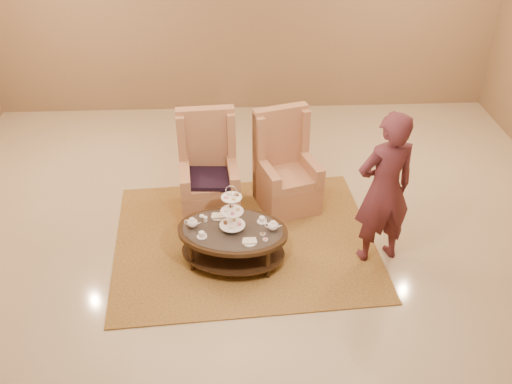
{
  "coord_description": "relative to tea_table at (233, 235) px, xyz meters",
  "views": [
    {
      "loc": [
        -0.24,
        -4.78,
        4.09
      ],
      "look_at": [
        0.0,
        0.2,
        0.79
      ],
      "focal_mm": 40.0,
      "sensor_mm": 36.0,
      "label": 1
    }
  ],
  "objects": [
    {
      "name": "ground",
      "position": [
        0.25,
        -0.03,
        -0.36
      ],
      "size": [
        8.0,
        8.0,
        0.0
      ],
      "primitive_type": "plane",
      "color": "#C4B591",
      "rests_on": "ground"
    },
    {
      "name": "ceiling",
      "position": [
        0.25,
        -0.03,
        -0.36
      ],
      "size": [
        8.0,
        8.0,
        0.02
      ],
      "primitive_type": "cube",
      "color": "silver",
      "rests_on": "ground"
    },
    {
      "name": "wall_back",
      "position": [
        0.25,
        3.97,
        1.39
      ],
      "size": [
        8.0,
        0.04,
        3.5
      ],
      "primitive_type": "cube",
      "color": "#8F704E",
      "rests_on": "ground"
    },
    {
      "name": "rug",
      "position": [
        0.13,
        0.36,
        -0.35
      ],
      "size": [
        3.09,
        2.64,
        0.02
      ],
      "rotation": [
        0.0,
        0.0,
        0.07
      ],
      "color": "olive",
      "rests_on": "ground"
    },
    {
      "name": "tea_table",
      "position": [
        0.0,
        0.0,
        0.0
      ],
      "size": [
        1.31,
        1.02,
        0.99
      ],
      "rotation": [
        0.0,
        0.0,
        -0.19
      ],
      "color": "black",
      "rests_on": "ground"
    },
    {
      "name": "armchair_left",
      "position": [
        -0.27,
        1.04,
        0.07
      ],
      "size": [
        0.74,
        0.76,
        1.27
      ],
      "rotation": [
        0.0,
        0.0,
        0.08
      ],
      "color": "tan",
      "rests_on": "ground"
    },
    {
      "name": "armchair_right",
      "position": [
        0.66,
        1.12,
        0.05
      ],
      "size": [
        0.84,
        0.85,
        1.24
      ],
      "rotation": [
        0.0,
        0.0,
        0.3
      ],
      "color": "tan",
      "rests_on": "ground"
    },
    {
      "name": "person",
      "position": [
        1.57,
        0.02,
        0.52
      ],
      "size": [
        0.73,
        0.57,
        1.76
      ],
      "rotation": [
        0.0,
        0.0,
        3.39
      ],
      "color": "#502229",
      "rests_on": "ground"
    }
  ]
}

